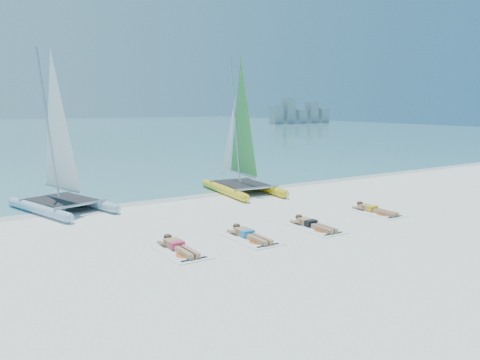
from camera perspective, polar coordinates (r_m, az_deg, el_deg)
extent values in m
plane|color=white|center=(14.17, -0.60, -6.01)|extent=(140.00, 140.00, 0.00)
cube|color=#6BA7B3|center=(75.06, -27.03, 5.34)|extent=(140.00, 115.00, 0.01)
cube|color=beige|center=(18.95, -9.42, -2.24)|extent=(140.00, 1.40, 0.01)
cube|color=#9AA5AA|center=(92.05, 4.45, 7.91)|extent=(2.00, 2.00, 3.50)
cube|color=#9AA5AA|center=(93.87, 5.94, 8.37)|extent=(2.00, 2.00, 5.00)
cube|color=#9AA5AA|center=(95.78, 7.35, 7.71)|extent=(2.00, 2.00, 2.80)
cube|color=#9AA5AA|center=(97.71, 8.72, 8.11)|extent=(2.00, 2.00, 4.20)
cube|color=#9AA5AA|center=(99.72, 10.02, 7.75)|extent=(2.00, 2.00, 3.00)
cylinder|color=silver|center=(17.45, -23.31, -3.29)|extent=(1.48, 3.84, 0.35)
cone|color=silver|center=(19.38, -26.16, -2.31)|extent=(0.46, 0.58, 0.33)
cylinder|color=silver|center=(18.26, -18.40, -2.48)|extent=(1.48, 3.84, 0.35)
cone|color=silver|center=(20.11, -21.61, -1.62)|extent=(0.46, 0.58, 0.33)
cube|color=black|center=(17.80, -20.84, -2.25)|extent=(2.24, 2.55, 0.03)
cylinder|color=silver|center=(18.11, -22.40, 6.43)|extent=(0.38, 1.01, 5.39)
cylinder|color=yellow|center=(19.65, -1.98, -1.20)|extent=(0.73, 3.98, 0.35)
cone|color=yellow|center=(21.62, -4.42, -0.27)|extent=(0.38, 0.54, 0.33)
cylinder|color=yellow|center=(20.45, 2.52, -0.80)|extent=(0.73, 3.98, 0.35)
cone|color=yellow|center=(22.35, -0.23, 0.06)|extent=(0.38, 0.54, 0.33)
cube|color=black|center=(20.00, 0.32, -0.43)|extent=(1.91, 2.33, 0.03)
cylinder|color=silver|center=(20.36, -0.60, 7.45)|extent=(0.18, 1.05, 5.46)
cube|color=white|center=(12.15, -7.23, -8.64)|extent=(1.00, 1.85, 0.02)
cube|color=tan|center=(12.49, -8.09, -7.64)|extent=(0.36, 0.55, 0.17)
cube|color=#EC3760|center=(12.31, -7.70, -7.85)|extent=(0.37, 0.22, 0.17)
cube|color=tan|center=(11.81, -6.46, -8.78)|extent=(0.31, 0.85, 0.13)
sphere|color=tan|center=(12.80, -8.78, -7.04)|extent=(0.21, 0.21, 0.21)
ellipsoid|color=#3A2715|center=(12.80, -8.80, -6.86)|extent=(0.22, 0.24, 0.15)
cube|color=white|center=(13.13, 1.48, -7.21)|extent=(1.00, 1.85, 0.02)
cube|color=tan|center=(13.44, 0.45, -6.32)|extent=(0.36, 0.55, 0.17)
cube|color=#278AD1|center=(13.28, 0.92, -6.50)|extent=(0.37, 0.22, 0.17)
cube|color=tan|center=(12.81, 2.41, -7.28)|extent=(0.31, 0.85, 0.13)
sphere|color=tan|center=(13.73, -0.39, -5.82)|extent=(0.21, 0.21, 0.21)
ellipsoid|color=#3A2715|center=(13.73, -0.41, -5.65)|extent=(0.22, 0.24, 0.15)
cube|color=white|center=(14.41, 9.24, -5.83)|extent=(1.00, 1.85, 0.02)
cube|color=tan|center=(14.70, 8.13, -5.07)|extent=(0.36, 0.55, 0.17)
cube|color=black|center=(14.55, 8.65, -5.20)|extent=(0.37, 0.22, 0.17)
cube|color=tan|center=(14.13, 10.25, -5.85)|extent=(0.31, 0.85, 0.13)
sphere|color=tan|center=(14.96, 7.21, -4.63)|extent=(0.21, 0.21, 0.21)
ellipsoid|color=#3A2715|center=(14.96, 7.19, -4.48)|extent=(0.22, 0.24, 0.15)
cube|color=white|center=(16.90, 16.39, -3.86)|extent=(1.00, 1.85, 0.02)
cube|color=tan|center=(17.15, 15.32, -3.25)|extent=(0.36, 0.55, 0.17)
cube|color=yellow|center=(17.02, 15.82, -3.35)|extent=(0.37, 0.22, 0.17)
cube|color=tan|center=(16.65, 17.36, -3.84)|extent=(0.31, 0.85, 0.13)
sphere|color=tan|center=(17.39, 14.43, -2.91)|extent=(0.21, 0.21, 0.21)
ellipsoid|color=#3A2715|center=(17.38, 14.41, -2.78)|extent=(0.22, 0.24, 0.15)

